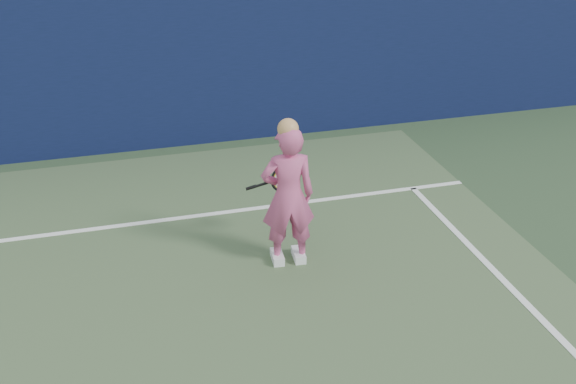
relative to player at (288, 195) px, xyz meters
name	(u,v)px	position (x,y,z in m)	size (l,w,h in m)	color
backstop_wall	(28,73)	(-2.72, 3.78, 0.45)	(24.00, 0.40, 2.50)	#0C1435
player	(288,195)	(0.00, 0.00, 0.00)	(0.61, 0.43, 1.67)	#CA4E83
racket	(281,180)	(0.04, 0.42, -0.01)	(0.58, 0.16, 0.31)	black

